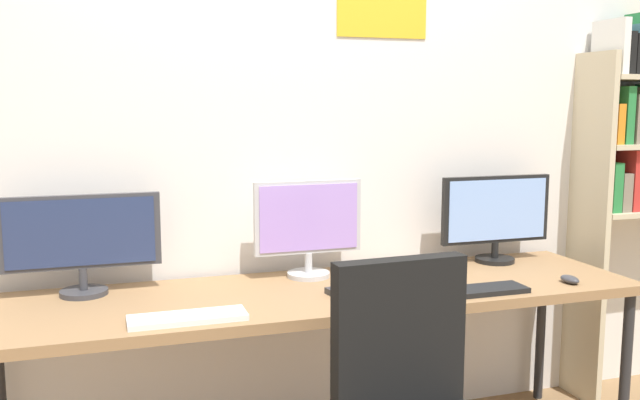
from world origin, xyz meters
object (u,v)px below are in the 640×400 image
desk (324,301)px  computer_mouse (570,279)px  keyboard_right (480,290)px  keyboard_left (188,318)px  monitor_center (308,224)px  laptop_closed (375,292)px  monitor_left (81,239)px  monitor_right (496,215)px

desk → computer_mouse: size_ratio=26.63×
desk → keyboard_right: bearing=-22.3°
desk → keyboard_left: 0.61m
monitor_center → laptop_closed: (0.16, -0.34, -0.21)m
desk → monitor_left: bearing=166.7°
computer_mouse → keyboard_right: bearing=-178.0°
monitor_center → computer_mouse: bearing=-23.4°
monitor_left → keyboard_left: size_ratio=1.48×
desk → computer_mouse: computer_mouse is taller
monitor_right → desk: bearing=-166.7°
monitor_left → laptop_closed: monitor_left is taller
monitor_right → laptop_closed: size_ratio=1.69×
laptop_closed → keyboard_right: bearing=-24.8°
desk → computer_mouse: 1.01m
desk → monitor_right: 0.96m
monitor_center → keyboard_right: size_ratio=1.23×
laptop_closed → computer_mouse: bearing=-16.7°
desk → laptop_closed: (0.16, -0.13, 0.06)m
monitor_right → computer_mouse: monitor_right is taller
monitor_right → keyboard_left: size_ratio=1.36×
monitor_center → computer_mouse: 1.09m
monitor_right → laptop_closed: monitor_right is taller
desk → monitor_left: 0.96m
monitor_center → computer_mouse: monitor_center is taller
desk → computer_mouse: (0.99, -0.21, 0.06)m
monitor_left → monitor_right: 1.80m
monitor_right → keyboard_left: monitor_right is taller
computer_mouse → monitor_center: bearing=156.6°
monitor_center → monitor_right: (0.90, 0.00, -0.00)m
monitor_right → computer_mouse: 0.48m
monitor_center → monitor_right: size_ratio=0.85×
monitor_center → keyboard_right: monitor_center is taller
desk → monitor_left: size_ratio=4.34×
monitor_left → keyboard_left: monitor_left is taller
monitor_center → monitor_right: monitor_center is taller
computer_mouse → keyboard_left: bearing=-179.4°
keyboard_right → computer_mouse: bearing=2.0°
monitor_left → keyboard_right: bearing=-16.9°
keyboard_right → laptop_closed: (-0.40, 0.10, 0.00)m
desk → laptop_closed: laptop_closed is taller
keyboard_left → computer_mouse: bearing=0.6°
monitor_left → laptop_closed: 1.14m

